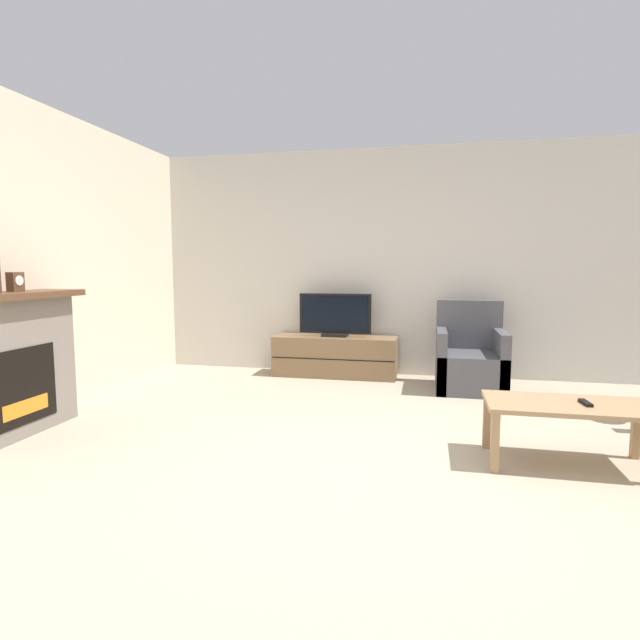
# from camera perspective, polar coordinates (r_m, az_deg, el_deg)

# --- Properties ---
(ground_plane) EXTENTS (24.00, 24.00, 0.00)m
(ground_plane) POSITION_cam_1_polar(r_m,az_deg,el_deg) (3.39, 9.25, -16.50)
(ground_plane) COLOR tan
(wall_back) EXTENTS (12.00, 0.06, 2.70)m
(wall_back) POSITION_cam_1_polar(r_m,az_deg,el_deg) (6.06, 10.87, 6.45)
(wall_back) COLOR beige
(wall_back) RESTS_ON ground
(fireplace) EXTENTS (0.44, 1.25, 1.11)m
(fireplace) POSITION_cam_1_polar(r_m,az_deg,el_deg) (4.48, -32.29, -4.29)
(fireplace) COLOR slate
(fireplace) RESTS_ON ground
(mantel_clock) EXTENTS (0.08, 0.11, 0.15)m
(mantel_clock) POSITION_cam_1_polar(r_m,az_deg,el_deg) (4.50, -31.46, 3.73)
(mantel_clock) COLOR brown
(mantel_clock) RESTS_ON fireplace
(tv_stand) EXTENTS (1.46, 0.43, 0.48)m
(tv_stand) POSITION_cam_1_polar(r_m,az_deg,el_deg) (5.97, 1.71, -4.16)
(tv_stand) COLOR brown
(tv_stand) RESTS_ON ground
(tv) EXTENTS (0.86, 0.18, 0.51)m
(tv) POSITION_cam_1_polar(r_m,az_deg,el_deg) (5.90, 1.73, 0.38)
(tv) COLOR black
(tv) RESTS_ON tv_stand
(armchair) EXTENTS (0.70, 0.76, 0.94)m
(armchair) POSITION_cam_1_polar(r_m,az_deg,el_deg) (5.56, 16.74, -4.53)
(armchair) COLOR #4C4C51
(armchair) RESTS_ON ground
(coffee_table) EXTENTS (1.05, 0.52, 0.42)m
(coffee_table) POSITION_cam_1_polar(r_m,az_deg,el_deg) (3.68, 26.59, -9.32)
(coffee_table) COLOR #A37F56
(coffee_table) RESTS_ON ground
(remote) EXTENTS (0.05, 0.15, 0.02)m
(remote) POSITION_cam_1_polar(r_m,az_deg,el_deg) (3.68, 28.08, -8.35)
(remote) COLOR black
(remote) RESTS_ON coffee_table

